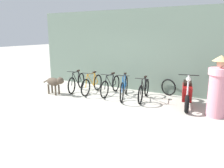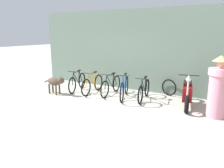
{
  "view_description": "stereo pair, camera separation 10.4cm",
  "coord_description": "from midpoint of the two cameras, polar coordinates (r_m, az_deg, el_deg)",
  "views": [
    {
      "loc": [
        3.94,
        -5.12,
        2.29
      ],
      "look_at": [
        0.56,
        1.01,
        0.65
      ],
      "focal_mm": 35.0,
      "sensor_mm": 36.0,
      "label": 1
    },
    {
      "loc": [
        4.03,
        -5.06,
        2.29
      ],
      "look_at": [
        0.56,
        1.01,
        0.65
      ],
      "focal_mm": 35.0,
      "sensor_mm": 36.0,
      "label": 2
    }
  ],
  "objects": [
    {
      "name": "stray_dog",
      "position": [
        8.52,
        -14.22,
        0.54
      ],
      "size": [
        1.12,
        0.36,
        0.7
      ],
      "rotation": [
        0.0,
        0.0,
        6.19
      ],
      "color": "#4C3F33",
      "rests_on": "ground"
    },
    {
      "name": "bicycle_3",
      "position": [
        7.8,
        3.64,
        -1.07
      ],
      "size": [
        0.63,
        1.7,
        0.91
      ],
      "rotation": [
        0.0,
        0.0,
        -1.26
      ],
      "color": "black",
      "rests_on": "ground"
    },
    {
      "name": "bicycle_0",
      "position": [
        8.92,
        -8.71,
        0.45
      ],
      "size": [
        0.53,
        1.56,
        0.85
      ],
      "rotation": [
        0.0,
        0.0,
        -1.32
      ],
      "color": "black",
      "rests_on": "ground"
    },
    {
      "name": "bicycle_2",
      "position": [
        8.23,
        0.1,
        -0.46
      ],
      "size": [
        0.46,
        1.67,
        0.85
      ],
      "rotation": [
        0.0,
        0.0,
        -1.49
      ],
      "color": "black",
      "rests_on": "ground"
    },
    {
      "name": "shop_wall_back",
      "position": [
        9.11,
        3.72,
        8.82
      ],
      "size": [
        8.18,
        0.2,
        3.2
      ],
      "color": "slate",
      "rests_on": "ground"
    },
    {
      "name": "motorcycle",
      "position": [
        7.31,
        19.39,
        -2.38
      ],
      "size": [
        0.6,
        1.83,
        1.09
      ],
      "rotation": [
        0.0,
        0.0,
        -1.37
      ],
      "color": "black",
      "rests_on": "ground"
    },
    {
      "name": "bicycle_1",
      "position": [
        8.49,
        -4.76,
        -0.08
      ],
      "size": [
        0.46,
        1.61,
        0.85
      ],
      "rotation": [
        0.0,
        0.0,
        -1.49
      ],
      "color": "black",
      "rests_on": "ground"
    },
    {
      "name": "person_in_robes",
      "position": [
        6.61,
        26.42,
        -0.72
      ],
      "size": [
        0.66,
        0.66,
        1.72
      ],
      "rotation": [
        0.0,
        0.0,
        3.28
      ],
      "color": "pink",
      "rests_on": "ground"
    },
    {
      "name": "bicycle_4",
      "position": [
        7.67,
        8.74,
        -1.68
      ],
      "size": [
        0.46,
        1.65,
        0.84
      ],
      "rotation": [
        0.0,
        0.0,
        -1.42
      ],
      "color": "black",
      "rests_on": "ground"
    },
    {
      "name": "ground_plane",
      "position": [
        6.86,
        -7.9,
        -6.44
      ],
      "size": [
        60.0,
        60.0,
        0.0
      ],
      "primitive_type": "plane",
      "color": "#B7B2A5"
    },
    {
      "name": "spare_tire_left",
      "position": [
        8.4,
        15.0,
        -0.88
      ],
      "size": [
        0.61,
        0.24,
        0.63
      ],
      "rotation": [
        0.0,
        0.0,
        -0.31
      ],
      "color": "black",
      "rests_on": "ground"
    }
  ]
}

